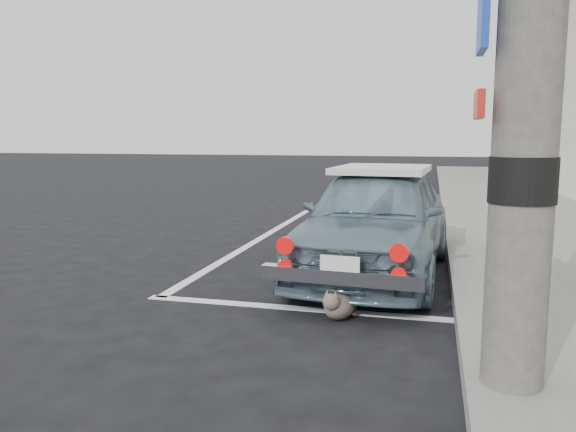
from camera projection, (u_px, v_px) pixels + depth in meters
name	position (u px, v px, depth m)	size (l,w,h in m)	color
ground	(265.00, 291.00, 5.62)	(80.00, 80.00, 0.00)	black
sidewalk	(568.00, 259.00, 6.74)	(2.80, 40.00, 0.15)	slate
building_far	(557.00, 75.00, 22.68)	(3.50, 10.00, 8.00)	#AFA69E
pline_rear	(303.00, 309.00, 5.02)	(3.00, 0.12, 0.01)	silver
pline_front	(377.00, 210.00, 11.73)	(3.00, 0.12, 0.01)	silver
pline_side	(265.00, 236.00, 8.72)	(0.12, 7.00, 0.01)	silver
retro_coupe	(376.00, 219.00, 6.24)	(1.68, 3.69, 1.22)	slate
cat	(339.00, 304.00, 4.72)	(0.33, 0.51, 0.28)	#6F6154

